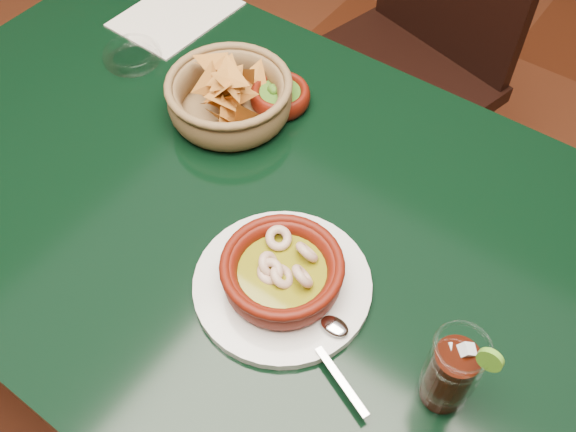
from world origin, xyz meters
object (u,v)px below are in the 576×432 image
Objects in this scene: cola_drink at (451,373)px; dining_table at (226,227)px; dining_chair at (405,57)px; shrimp_plate at (283,275)px; chip_basket at (230,97)px.

dining_table is at bearing 167.22° from cola_drink.
cola_drink is (0.47, -0.80, 0.29)m from dining_chair.
dining_table is 7.96× the size of cola_drink.
dining_chair is 0.87m from shrimp_plate.
dining_chair is (-0.04, 0.71, -0.13)m from dining_table.
cola_drink reaches higher than dining_table.
dining_chair is at bearing 85.19° from chip_basket.
cola_drink reaches higher than chip_basket.
chip_basket is (-0.05, -0.57, 0.27)m from dining_chair.
dining_chair is at bearing 93.52° from dining_table.
dining_table is at bearing 154.31° from shrimp_plate.
cola_drink is (0.42, -0.10, 0.16)m from dining_table.
cola_drink is at bearing -12.78° from dining_table.
dining_table is 1.27× the size of dining_chair.
chip_basket is at bearing -94.81° from dining_chair.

